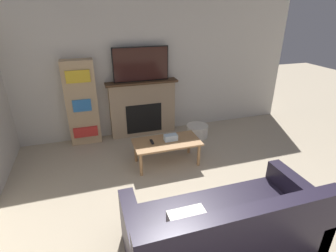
% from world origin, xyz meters
% --- Properties ---
extents(wall_back, '(6.15, 0.06, 2.70)m').
position_xyz_m(wall_back, '(0.00, 3.90, 1.35)').
color(wall_back, beige).
rests_on(wall_back, ground_plane).
extents(fireplace, '(1.41, 0.28, 1.13)m').
position_xyz_m(fireplace, '(-0.19, 3.76, 0.57)').
color(fireplace, tan).
rests_on(fireplace, ground_plane).
extents(tv, '(1.07, 0.03, 0.65)m').
position_xyz_m(tv, '(-0.19, 3.74, 1.45)').
color(tv, black).
rests_on(tv, fireplace).
extents(couch, '(2.06, 0.95, 0.84)m').
position_xyz_m(couch, '(-0.01, 0.64, 0.28)').
color(couch, black).
rests_on(couch, ground_plane).
extents(coffee_table, '(1.10, 0.56, 0.42)m').
position_xyz_m(coffee_table, '(-0.07, 2.49, 0.37)').
color(coffee_table, '#A87A4C').
rests_on(coffee_table, ground_plane).
extents(tissue_box, '(0.22, 0.12, 0.10)m').
position_xyz_m(tissue_box, '(-0.00, 2.50, 0.47)').
color(tissue_box, silver).
rests_on(tissue_box, coffee_table).
extents(remote_control, '(0.04, 0.15, 0.02)m').
position_xyz_m(remote_control, '(-0.32, 2.52, 0.43)').
color(remote_control, black).
rests_on(remote_control, coffee_table).
extents(bookshelf, '(0.56, 0.29, 1.60)m').
position_xyz_m(bookshelf, '(-1.35, 3.73, 0.80)').
color(bookshelf, tan).
rests_on(bookshelf, ground_plane).
extents(storage_basket, '(0.44, 0.44, 0.25)m').
position_xyz_m(storage_basket, '(0.82, 3.27, 0.13)').
color(storage_basket, silver).
rests_on(storage_basket, ground_plane).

